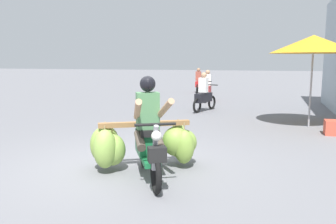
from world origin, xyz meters
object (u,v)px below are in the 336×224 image
Objects in this scene: motorbike_main_loaded at (144,142)px; market_umbrella_near_shop at (314,44)px; motorbike_distant_ahead_left at (198,83)px; motorbike_distant_far_ahead at (207,89)px; motorbike_distant_ahead_right at (204,96)px.

market_umbrella_near_shop is at bearing 58.87° from motorbike_main_loaded.
market_umbrella_near_shop is (2.97, 4.92, 1.75)m from motorbike_main_loaded.
motorbike_distant_ahead_left is 10.50m from market_umbrella_near_shop.
market_umbrella_near_shop is at bearing -53.94° from motorbike_distant_far_ahead.
motorbike_distant_ahead_right and motorbike_distant_far_ahead have the same top height.
motorbike_main_loaded is 6.01m from market_umbrella_near_shop.
motorbike_distant_ahead_left is 4.07m from motorbike_distant_far_ahead.
motorbike_main_loaded is 10.15m from motorbike_distant_far_ahead.
motorbike_distant_ahead_right is 0.63× the size of market_umbrella_near_shop.
motorbike_distant_ahead_left and motorbike_distant_far_ahead have the same top height.
motorbike_distant_ahead_right is at bearing 92.97° from motorbike_main_loaded.
market_umbrella_near_shop reaches higher than motorbike_distant_far_ahead.
market_umbrella_near_shop is at bearing -31.35° from motorbike_distant_ahead_right.
market_umbrella_near_shop reaches higher than motorbike_distant_ahead_right.
motorbike_distant_far_ahead is 6.64m from market_umbrella_near_shop.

